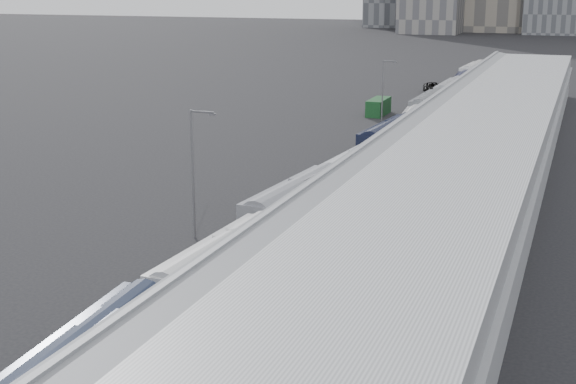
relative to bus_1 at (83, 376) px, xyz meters
The scene contains 22 objects.
sidewalk 34.81m from the bus_1, 78.31° to the left, with size 10.00×170.00×0.12m, color gray.
lane_line 34.27m from the bus_1, 95.79° to the left, with size 0.12×160.00×0.02m, color gold.
depot 35.85m from the bus_1, 72.05° to the left, with size 12.45×160.40×7.20m.
bus_1 is the anchor object (origin of this frame).
bus_2 13.83m from the bus_1, 89.18° to the left, with size 3.27×13.03×3.78m.
bus_3 28.13m from the bus_1, 90.37° to the left, with size 3.91×13.79×3.98m.
bus_4 42.21m from the bus_1, 89.41° to the left, with size 3.38×12.24×3.53m.
bus_5 56.06m from the bus_1, 89.46° to the left, with size 3.87×14.20×4.10m.
bus_6 67.08m from the bus_1, 89.56° to the left, with size 3.62×12.27×3.53m.
bus_7 81.73m from the bus_1, 90.16° to the left, with size 2.96×13.20×3.84m.
bus_8 96.78m from the bus_1, 89.84° to the left, with size 3.01×13.52×3.94m.
bus_9 110.80m from the bus_1, 90.00° to the left, with size 3.19×12.29×3.56m.
bus_10 124.12m from the bus_1, 89.98° to the left, with size 3.45×14.14×4.10m.
tree_1 13.70m from the bus_1, 75.24° to the left, with size 2.76×2.76×4.59m.
tree_2 35.66m from the bus_1, 83.84° to the left, with size 2.06×2.06×4.98m.
tree_3 56.33m from the bus_1, 85.86° to the left, with size 1.56×1.56×4.28m.
tree_4 79.26m from the bus_1, 87.33° to the left, with size 2.30×2.30×4.97m.
tree_5 110.71m from the bus_1, 87.96° to the left, with size 1.79×1.79×3.94m.
street_lamp_near 25.16m from the bus_1, 105.17° to the left, with size 2.04×0.22×9.62m.
street_lamp_far 79.90m from the bus_1, 94.32° to the left, with size 2.04×0.22×8.30m.
shipping_container 85.08m from the bus_1, 95.38° to the left, with size 2.19×6.55×2.31m, color #123A1A.
suv 111.45m from the bus_1, 92.62° to the left, with size 2.88×6.24×1.73m, color black.
Camera 1 is at (21.72, -6.10, 18.47)m, focal length 50.00 mm.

